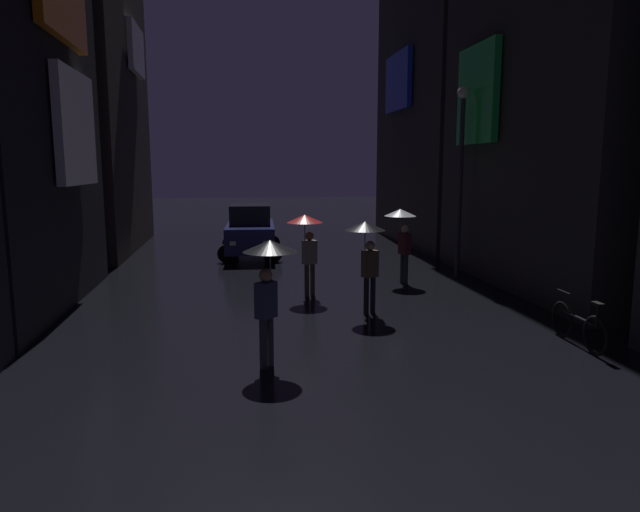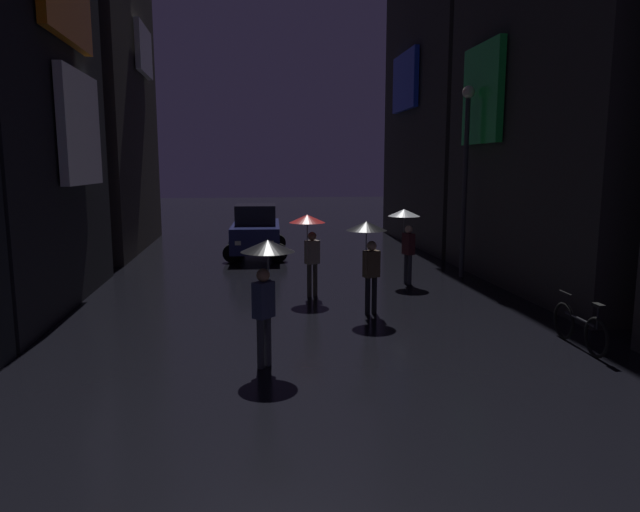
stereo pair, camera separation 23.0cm
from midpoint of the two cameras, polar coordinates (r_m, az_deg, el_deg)
The scene contains 7 objects.
pedestrian_near_crossing_red at distance 14.35m, azimuth -1.84°, elevation 2.38°, with size 0.90×0.90×2.12m.
pedestrian_midstreet_left_clear at distance 16.28m, azimuth 7.76°, elevation 3.08°, with size 0.90×0.90×2.12m.
pedestrian_foreground_right_black at distance 12.65m, azimuth 4.17°, elevation 1.47°, with size 0.90×0.90×2.12m.
pedestrian_far_right_black at distance 9.41m, azimuth -5.85°, elevation -1.16°, with size 0.90×0.90×2.12m.
bicycle_parked_at_storefront at distance 11.62m, azimuth 23.91°, elevation -6.41°, with size 0.15×1.82×0.96m.
car_distant at distance 21.25m, azimuth -7.28°, elevation 2.45°, with size 2.39×4.22×1.92m.
streetlamp_right_far at distance 17.50m, azimuth 13.55°, elevation 9.33°, with size 0.36×0.36×5.61m.
Camera 1 is at (-1.69, -1.38, 3.32)m, focal length 32.00 mm.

